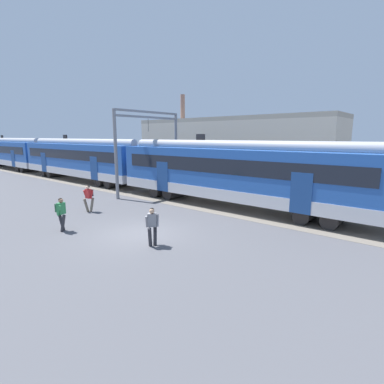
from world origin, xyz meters
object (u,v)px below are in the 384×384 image
object	(u,v)px
pedestrian_green	(61,211)
pedestrian_grey	(152,223)
pedestrian_red	(89,196)
commuter_train	(84,159)

from	to	relation	value
pedestrian_green	pedestrian_grey	bearing A→B (deg)	16.86
pedestrian_green	pedestrian_grey	xyz separation A→B (m)	(4.89, 1.48, 0.00)
pedestrian_red	pedestrian_green	world-z (taller)	same
pedestrian_grey	pedestrian_red	bearing A→B (deg)	168.52
pedestrian_green	pedestrian_grey	world-z (taller)	same
pedestrian_red	pedestrian_grey	bearing A→B (deg)	-11.48
pedestrian_red	pedestrian_green	bearing A→B (deg)	-51.07
pedestrian_red	pedestrian_grey	distance (m)	7.43
commuter_train	pedestrian_green	xyz separation A→B (m)	(14.09, -9.63, -1.26)
pedestrian_red	pedestrian_grey	xyz separation A→B (m)	(7.28, -1.48, 0.00)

